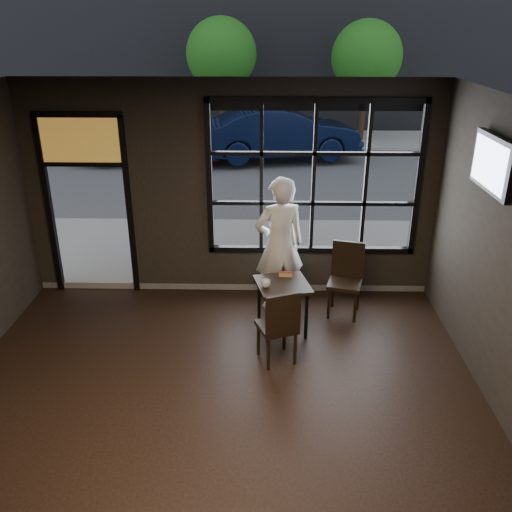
{
  "coord_description": "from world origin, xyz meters",
  "views": [
    {
      "loc": [
        0.53,
        -4.08,
        3.89
      ],
      "look_at": [
        0.4,
        2.2,
        1.15
      ],
      "focal_mm": 38.0,
      "sensor_mm": 36.0,
      "label": 1
    }
  ],
  "objects_px": {
    "man": "(279,245)",
    "navy_car": "(281,133)",
    "cafe_table": "(282,307)",
    "chair_near": "(277,324)"
  },
  "relations": [
    {
      "from": "cafe_table",
      "to": "navy_car",
      "type": "height_order",
      "value": "navy_car"
    },
    {
      "from": "cafe_table",
      "to": "chair_near",
      "type": "relative_size",
      "value": 0.72
    },
    {
      "from": "cafe_table",
      "to": "man",
      "type": "distance_m",
      "value": 0.91
    },
    {
      "from": "man",
      "to": "navy_car",
      "type": "xyz_separation_m",
      "value": [
        0.21,
        8.99,
        -0.13
      ]
    },
    {
      "from": "cafe_table",
      "to": "chair_near",
      "type": "height_order",
      "value": "chair_near"
    },
    {
      "from": "chair_near",
      "to": "man",
      "type": "height_order",
      "value": "man"
    },
    {
      "from": "cafe_table",
      "to": "man",
      "type": "bearing_deg",
      "value": 79.67
    },
    {
      "from": "cafe_table",
      "to": "man",
      "type": "relative_size",
      "value": 0.36
    },
    {
      "from": "chair_near",
      "to": "cafe_table",
      "type": "bearing_deg",
      "value": -117.78
    },
    {
      "from": "man",
      "to": "navy_car",
      "type": "height_order",
      "value": "man"
    }
  ]
}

